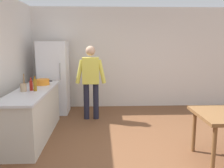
{
  "coord_description": "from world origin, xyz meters",
  "views": [
    {
      "loc": [
        -0.7,
        -3.63,
        1.78
      ],
      "look_at": [
        -0.5,
        1.12,
        0.95
      ],
      "focal_mm": 38.63,
      "sensor_mm": 36.0,
      "label": 1
    }
  ],
  "objects_px": {
    "person": "(91,78)",
    "utensil_jar": "(23,87)",
    "bottle_sauce_red": "(31,85)",
    "bottle_oil_amber": "(35,85)",
    "refrigerator": "(54,78)",
    "cooking_pot": "(43,82)"
  },
  "relations": [
    {
      "from": "cooking_pot",
      "to": "utensil_jar",
      "type": "height_order",
      "value": "utensil_jar"
    },
    {
      "from": "refrigerator",
      "to": "person",
      "type": "bearing_deg",
      "value": -30.23
    },
    {
      "from": "person",
      "to": "utensil_jar",
      "type": "relative_size",
      "value": 5.31
    },
    {
      "from": "bottle_sauce_red",
      "to": "refrigerator",
      "type": "bearing_deg",
      "value": 86.32
    },
    {
      "from": "refrigerator",
      "to": "bottle_sauce_red",
      "type": "relative_size",
      "value": 7.5
    },
    {
      "from": "bottle_sauce_red",
      "to": "bottle_oil_amber",
      "type": "xyz_separation_m",
      "value": [
        0.09,
        -0.06,
        0.02
      ]
    },
    {
      "from": "person",
      "to": "cooking_pot",
      "type": "bearing_deg",
      "value": -155.06
    },
    {
      "from": "cooking_pot",
      "to": "bottle_oil_amber",
      "type": "relative_size",
      "value": 1.43
    },
    {
      "from": "cooking_pot",
      "to": "bottle_oil_amber",
      "type": "height_order",
      "value": "bottle_oil_amber"
    },
    {
      "from": "refrigerator",
      "to": "bottle_sauce_red",
      "type": "distance_m",
      "value": 1.61
    },
    {
      "from": "cooking_pot",
      "to": "bottle_oil_amber",
      "type": "distance_m",
      "value": 0.66
    },
    {
      "from": "refrigerator",
      "to": "bottle_oil_amber",
      "type": "relative_size",
      "value": 6.43
    },
    {
      "from": "cooking_pot",
      "to": "bottle_sauce_red",
      "type": "height_order",
      "value": "bottle_sauce_red"
    },
    {
      "from": "cooking_pot",
      "to": "utensil_jar",
      "type": "distance_m",
      "value": 0.7
    },
    {
      "from": "person",
      "to": "utensil_jar",
      "type": "xyz_separation_m",
      "value": [
        -1.17,
        -1.13,
        0.0
      ]
    },
    {
      "from": "person",
      "to": "utensil_jar",
      "type": "distance_m",
      "value": 1.63
    },
    {
      "from": "refrigerator",
      "to": "utensil_jar",
      "type": "xyz_separation_m",
      "value": [
        -0.22,
        -1.68,
        0.08
      ]
    },
    {
      "from": "bottle_sauce_red",
      "to": "bottle_oil_amber",
      "type": "bearing_deg",
      "value": -34.71
    },
    {
      "from": "refrigerator",
      "to": "bottle_sauce_red",
      "type": "height_order",
      "value": "refrigerator"
    },
    {
      "from": "person",
      "to": "utensil_jar",
      "type": "height_order",
      "value": "person"
    },
    {
      "from": "bottle_sauce_red",
      "to": "bottle_oil_amber",
      "type": "height_order",
      "value": "bottle_oil_amber"
    },
    {
      "from": "bottle_sauce_red",
      "to": "utensil_jar",
      "type": "bearing_deg",
      "value": -144.74
    }
  ]
}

